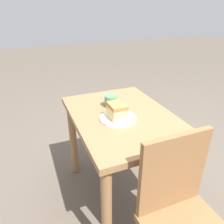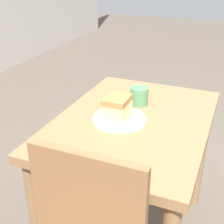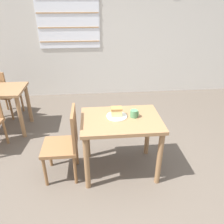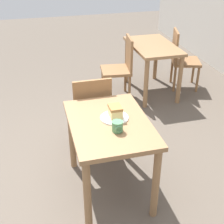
{
  "view_description": "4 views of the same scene",
  "coord_description": "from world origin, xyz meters",
  "px_view_note": "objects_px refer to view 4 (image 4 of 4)",
  "views": [
    {
      "loc": [
        -1.16,
        1.05,
        1.4
      ],
      "look_at": [
        0.01,
        0.57,
        0.76
      ],
      "focal_mm": 35.0,
      "sensor_mm": 36.0,
      "label": 1
    },
    {
      "loc": [
        -1.16,
        0.11,
        1.36
      ],
      "look_at": [
        -0.05,
        0.58,
        0.76
      ],
      "focal_mm": 50.0,
      "sensor_mm": 36.0,
      "label": 2
    },
    {
      "loc": [
        -0.29,
        -1.62,
        1.92
      ],
      "look_at": [
        -0.08,
        0.58,
        0.77
      ],
      "focal_mm": 35.0,
      "sensor_mm": 36.0,
      "label": 3
    },
    {
      "loc": [
        2.11,
        -0.03,
        2.06
      ],
      "look_at": [
        -0.04,
        0.53,
        0.78
      ],
      "focal_mm": 50.0,
      "sensor_mm": 36.0,
      "label": 4
    }
  ],
  "objects_px": {
    "chair_near_window": "(91,112)",
    "chair_far_corner": "(121,66)",
    "coffee_mug": "(118,127)",
    "chair_far_opposite": "(182,58)",
    "plate": "(114,118)",
    "dining_table_far": "(153,54)",
    "cake_slice": "(115,111)",
    "dining_table_near": "(109,135)"
  },
  "relations": [
    {
      "from": "chair_near_window",
      "to": "dining_table_near",
      "type": "bearing_deg",
      "value": 92.94
    },
    {
      "from": "cake_slice",
      "to": "coffee_mug",
      "type": "xyz_separation_m",
      "value": [
        0.2,
        -0.04,
        -0.02
      ]
    },
    {
      "from": "plate",
      "to": "cake_slice",
      "type": "relative_size",
      "value": 1.88
    },
    {
      "from": "dining_table_near",
      "to": "dining_table_far",
      "type": "distance_m",
      "value": 2.13
    },
    {
      "from": "dining_table_far",
      "to": "chair_near_window",
      "type": "height_order",
      "value": "chair_near_window"
    },
    {
      "from": "dining_table_far",
      "to": "cake_slice",
      "type": "relative_size",
      "value": 7.68
    },
    {
      "from": "dining_table_near",
      "to": "chair_near_window",
      "type": "relative_size",
      "value": 1.04
    },
    {
      "from": "cake_slice",
      "to": "coffee_mug",
      "type": "bearing_deg",
      "value": -10.03
    },
    {
      "from": "dining_table_far",
      "to": "coffee_mug",
      "type": "bearing_deg",
      "value": -28.25
    },
    {
      "from": "chair_far_opposite",
      "to": "coffee_mug",
      "type": "distance_m",
      "value": 2.56
    },
    {
      "from": "chair_near_window",
      "to": "chair_far_opposite",
      "type": "bearing_deg",
      "value": -142.55
    },
    {
      "from": "plate",
      "to": "coffee_mug",
      "type": "xyz_separation_m",
      "value": [
        0.2,
        -0.03,
        0.04
      ]
    },
    {
      "from": "dining_table_near",
      "to": "chair_far_corner",
      "type": "relative_size",
      "value": 1.04
    },
    {
      "from": "dining_table_near",
      "to": "cake_slice",
      "type": "bearing_deg",
      "value": 127.26
    },
    {
      "from": "chair_near_window",
      "to": "coffee_mug",
      "type": "relative_size",
      "value": 9.17
    },
    {
      "from": "chair_near_window",
      "to": "chair_far_opposite",
      "type": "relative_size",
      "value": 1.0
    },
    {
      "from": "dining_table_far",
      "to": "chair_far_opposite",
      "type": "distance_m",
      "value": 0.5
    },
    {
      "from": "dining_table_near",
      "to": "chair_far_corner",
      "type": "height_order",
      "value": "chair_far_corner"
    },
    {
      "from": "chair_far_opposite",
      "to": "chair_far_corner",
      "type": "bearing_deg",
      "value": 112.62
    },
    {
      "from": "dining_table_near",
      "to": "chair_far_corner",
      "type": "distance_m",
      "value": 1.88
    },
    {
      "from": "chair_far_opposite",
      "to": "chair_near_window",
      "type": "bearing_deg",
      "value": 144.22
    },
    {
      "from": "chair_far_corner",
      "to": "cake_slice",
      "type": "relative_size",
      "value": 6.91
    },
    {
      "from": "chair_far_corner",
      "to": "dining_table_far",
      "type": "bearing_deg",
      "value": 103.74
    },
    {
      "from": "chair_near_window",
      "to": "cake_slice",
      "type": "xyz_separation_m",
      "value": [
        0.59,
        0.09,
        0.32
      ]
    },
    {
      "from": "chair_far_opposite",
      "to": "plate",
      "type": "relative_size",
      "value": 3.68
    },
    {
      "from": "coffee_mug",
      "to": "plate",
      "type": "bearing_deg",
      "value": 172.19
    },
    {
      "from": "dining_table_far",
      "to": "chair_far_corner",
      "type": "distance_m",
      "value": 0.5
    },
    {
      "from": "dining_table_far",
      "to": "coffee_mug",
      "type": "distance_m",
      "value": 2.25
    },
    {
      "from": "chair_far_corner",
      "to": "coffee_mug",
      "type": "xyz_separation_m",
      "value": [
        1.92,
        -0.58,
        0.3
      ]
    },
    {
      "from": "chair_far_corner",
      "to": "chair_far_opposite",
      "type": "xyz_separation_m",
      "value": [
        -0.1,
        0.96,
        0.0
      ]
    },
    {
      "from": "chair_near_window",
      "to": "chair_far_corner",
      "type": "relative_size",
      "value": 1.0
    },
    {
      "from": "chair_far_opposite",
      "to": "plate",
      "type": "height_order",
      "value": "chair_far_opposite"
    },
    {
      "from": "chair_far_corner",
      "to": "plate",
      "type": "distance_m",
      "value": 1.83
    },
    {
      "from": "cake_slice",
      "to": "chair_far_corner",
      "type": "bearing_deg",
      "value": 162.32
    },
    {
      "from": "dining_table_near",
      "to": "dining_table_far",
      "type": "relative_size",
      "value": 0.93
    },
    {
      "from": "coffee_mug",
      "to": "cake_slice",
      "type": "bearing_deg",
      "value": 169.97
    },
    {
      "from": "dining_table_near",
      "to": "cake_slice",
      "type": "distance_m",
      "value": 0.2
    },
    {
      "from": "chair_far_corner",
      "to": "cake_slice",
      "type": "bearing_deg",
      "value": -10.66
    },
    {
      "from": "dining_table_near",
      "to": "coffee_mug",
      "type": "relative_size",
      "value": 9.51
    },
    {
      "from": "dining_table_near",
      "to": "dining_table_far",
      "type": "bearing_deg",
      "value": 149.17
    },
    {
      "from": "chair_far_opposite",
      "to": "cake_slice",
      "type": "xyz_separation_m",
      "value": [
        1.82,
        -1.51,
        0.32
      ]
    },
    {
      "from": "dining_table_far",
      "to": "chair_near_window",
      "type": "xyz_separation_m",
      "value": [
        1.19,
        -1.12,
        -0.12
      ]
    }
  ]
}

